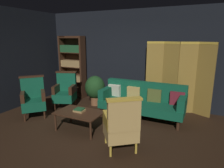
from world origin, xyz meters
name	(u,v)px	position (x,y,z in m)	size (l,w,h in m)	color
ground_plane	(95,136)	(0.00, 0.00, 0.00)	(10.00, 10.00, 0.00)	black
back_wall	(136,58)	(0.00, 2.45, 1.40)	(7.20, 0.10, 2.80)	black
side_wall_left	(14,59)	(-3.00, 0.60, 1.40)	(0.10, 3.60, 2.80)	black
folding_screen	(178,76)	(1.28, 2.22, 0.99)	(1.74, 0.22, 1.90)	olive
bookshelf	(73,65)	(-2.15, 2.19, 1.09)	(0.90, 0.32, 2.05)	#382114
velvet_couch	(142,100)	(0.55, 1.46, 0.46)	(2.12, 0.78, 0.88)	#382114
coffee_table	(79,114)	(-0.46, 0.11, 0.37)	(1.00, 0.64, 0.42)	#382114
armchair_gilt_accent	(121,125)	(0.68, -0.23, 0.49)	(0.81, 0.81, 1.04)	gold
armchair_wing_left	(65,91)	(-1.67, 1.15, 0.49)	(0.74, 0.74, 1.04)	#382114
armchair_wing_right	(33,98)	(-1.99, 0.27, 0.49)	(0.82, 0.82, 1.04)	#382114
potted_plant	(95,88)	(-1.01, 1.72, 0.52)	(0.60, 0.60, 0.89)	brown
book_tan_leather	(79,111)	(-0.48, 0.14, 0.44)	(0.23, 0.19, 0.04)	#9E7A47
book_green_cloth	(79,109)	(-0.48, 0.14, 0.48)	(0.19, 0.18, 0.03)	#1E4C28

